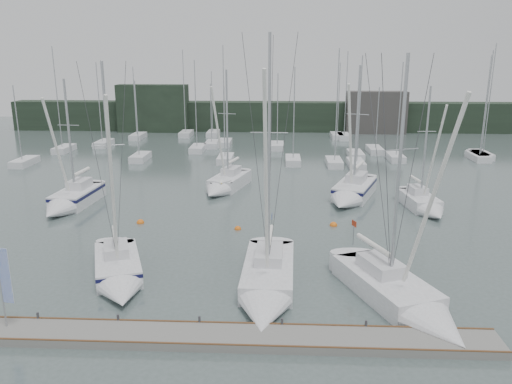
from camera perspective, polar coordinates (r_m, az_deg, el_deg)
ground at (r=28.64m, az=-1.13°, el=-11.37°), size 160.00×160.00×0.00m
dock at (r=24.19m, az=-1.94°, el=-16.28°), size 24.00×2.00×0.40m
far_treeline at (r=88.14m, az=1.56°, el=8.64°), size 90.00×4.00×5.00m
far_building_left at (r=88.68m, az=-11.68°, el=9.35°), size 12.00×3.00×8.00m
far_building_right at (r=87.54m, az=13.54°, el=8.83°), size 10.00×3.00×7.00m
mast_forest at (r=68.99m, az=1.35°, el=5.04°), size 58.72×28.00×14.39m
sailboat_near_left at (r=30.51m, az=-15.40°, el=-9.09°), size 5.21×8.44×13.46m
sailboat_near_center at (r=27.93m, az=1.20°, el=-10.94°), size 3.19×10.62×15.07m
sailboat_near_right at (r=27.55m, az=16.92°, el=-11.94°), size 6.39×10.20×14.04m
sailboat_mid_a at (r=46.19m, az=-20.50°, el=-0.97°), size 3.32×8.55×11.84m
sailboat_mid_b at (r=48.87m, az=-3.71°, el=0.79°), size 4.66×8.43×12.37m
sailboat_mid_d at (r=46.36m, az=10.76°, el=-0.17°), size 5.95×9.42×12.98m
sailboat_mid_e at (r=44.81m, az=18.73°, el=-1.46°), size 3.15×7.19×11.18m
buoy_a at (r=38.32m, az=-2.10°, el=-4.27°), size 0.52×0.52×0.52m
buoy_b at (r=39.56m, az=8.84°, el=-3.81°), size 0.60×0.60×0.60m
buoy_c at (r=40.73m, az=-13.07°, el=-3.47°), size 0.60×0.60×0.60m
dock_banner at (r=26.23m, az=-26.88°, el=-8.95°), size 0.62×0.15×4.11m
seagull at (r=25.27m, az=-4.00°, el=1.11°), size 1.05×0.49×0.21m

